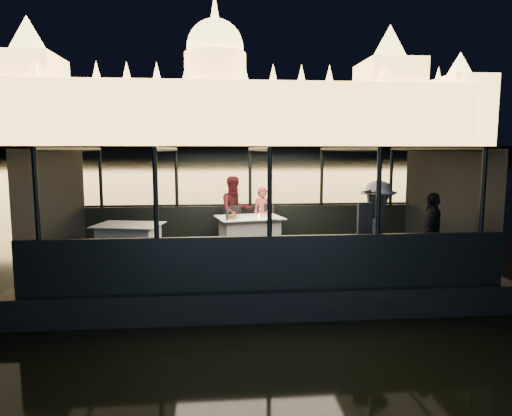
{
  "coord_description": "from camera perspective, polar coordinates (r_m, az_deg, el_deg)",
  "views": [
    {
      "loc": [
        -0.88,
        -9.22,
        2.79
      ],
      "look_at": [
        0.0,
        0.4,
        1.55
      ],
      "focal_mm": 32.0,
      "sensor_mm": 36.0,
      "label": 1
    }
  ],
  "objects": [
    {
      "name": "gunwale_starboard",
      "position": [
        7.5,
        1.68,
        -6.88
      ],
      "size": [
        8.0,
        0.08,
        0.9
      ],
      "primitive_type": "cube",
      "color": "black",
      "rests_on": "boat_deck"
    },
    {
      "name": "chair_port_left",
      "position": [
        10.86,
        -2.98,
        -2.45
      ],
      "size": [
        0.47,
        0.47,
        0.95
      ],
      "primitive_type": "cube",
      "rotation": [
        0.0,
        0.0,
        0.08
      ],
      "color": "black",
      "rests_on": "boat_deck"
    },
    {
      "name": "person_man_maroon",
      "position": [
        11.08,
        -2.67,
        -0.68
      ],
      "size": [
        0.96,
        0.85,
        1.65
      ],
      "primitive_type": "imported",
      "rotation": [
        0.0,
        0.0,
        0.36
      ],
      "color": "#3D1117",
      "rests_on": "boat_deck"
    },
    {
      "name": "person_woman_coral",
      "position": [
        11.13,
        0.87,
        -0.64
      ],
      "size": [
        0.52,
        0.36,
        1.38
      ],
      "primitive_type": "imported",
      "rotation": [
        0.0,
        0.0,
        -0.07
      ],
      "color": "#CF4B4B",
      "rests_on": "boat_deck"
    },
    {
      "name": "river_water",
      "position": [
        89.27,
        -4.68,
        5.49
      ],
      "size": [
        500.0,
        500.0,
        0.0
      ],
      "primitive_type": "plane",
      "color": "black",
      "rests_on": "ground"
    },
    {
      "name": "plate_near",
      "position": [
        10.09,
        2.12,
        -1.33
      ],
      "size": [
        0.24,
        0.24,
        0.01
      ],
      "primitive_type": "cylinder",
      "rotation": [
        0.0,
        0.0,
        -0.11
      ],
      "color": "white",
      "rests_on": "dining_table_central"
    },
    {
      "name": "cabin_glass_starboard",
      "position": [
        7.3,
        1.72,
        1.9
      ],
      "size": [
        8.0,
        0.02,
        1.4
      ],
      "primitive_type": null,
      "color": "#99B2B2",
      "rests_on": "gunwale_starboard"
    },
    {
      "name": "canopy_ribs",
      "position": [
        9.33,
        0.22,
        0.3
      ],
      "size": [
        8.0,
        4.0,
        2.3
      ],
      "primitive_type": null,
      "color": "black",
      "rests_on": "boat_deck"
    },
    {
      "name": "dining_table_central",
      "position": [
        10.45,
        -0.85,
        -3.19
      ],
      "size": [
        1.63,
        1.32,
        0.77
      ],
      "primitive_type": "cube",
      "rotation": [
        0.0,
        0.0,
        0.2
      ],
      "color": "silver",
      "rests_on": "boat_deck"
    },
    {
      "name": "passenger_stripe",
      "position": [
        8.65,
        14.93,
        -2.51
      ],
      "size": [
        0.94,
        1.26,
        1.74
      ],
      "primitive_type": "imported",
      "rotation": [
        0.0,
        0.0,
        1.28
      ],
      "color": "silver",
      "rests_on": "boat_deck"
    },
    {
      "name": "end_wall_fore",
      "position": [
        9.8,
        -23.75,
        0.01
      ],
      "size": [
        0.02,
        4.0,
        2.3
      ],
      "primitive_type": null,
      "color": "black",
      "rests_on": "boat_deck"
    },
    {
      "name": "cabin_roof_glass",
      "position": [
        9.26,
        0.23,
        7.38
      ],
      "size": [
        8.0,
        4.0,
        0.02
      ],
      "primitive_type": null,
      "color": "#99B2B2",
      "rests_on": "boat_deck"
    },
    {
      "name": "wine_bottle",
      "position": [
        9.92,
        -3.64,
        -0.67
      ],
      "size": [
        0.07,
        0.07,
        0.29
      ],
      "primitive_type": "cylinder",
      "rotation": [
        0.0,
        0.0,
        0.13
      ],
      "color": "#163D20",
      "rests_on": "dining_table_central"
    },
    {
      "name": "wine_glass_empty",
      "position": [
        9.97,
        0.07,
        -0.93
      ],
      "size": [
        0.07,
        0.07,
        0.19
      ],
      "primitive_type": null,
      "rotation": [
        0.0,
        0.0,
        0.05
      ],
      "color": "white",
      "rests_on": "dining_table_central"
    },
    {
      "name": "passenger_dark",
      "position": [
        9.08,
        21.15,
        -2.3
      ],
      "size": [
        0.79,
        0.95,
        1.51
      ],
      "primitive_type": "imported",
      "rotation": [
        0.0,
        0.0,
        4.15
      ],
      "color": "black",
      "rests_on": "boat_deck"
    },
    {
      "name": "amber_candle",
      "position": [
        10.19,
        0.36,
        -1.06
      ],
      "size": [
        0.07,
        0.07,
        0.08
      ],
      "primitive_type": "cylinder",
      "rotation": [
        0.0,
        0.0,
        0.25
      ],
      "color": "#FFAF3F",
      "rests_on": "dining_table_central"
    },
    {
      "name": "cabin_glass_port",
      "position": [
        11.27,
        -0.74,
        3.8
      ],
      "size": [
        8.0,
        0.02,
        1.4
      ],
      "primitive_type": null,
      "color": "#99B2B2",
      "rests_on": "gunwale_port"
    },
    {
      "name": "plate_far",
      "position": [
        10.31,
        -1.75,
        -1.15
      ],
      "size": [
        0.23,
        0.23,
        0.01
      ],
      "primitive_type": "cylinder",
      "rotation": [
        0.0,
        0.0,
        -0.03
      ],
      "color": "white",
      "rests_on": "dining_table_central"
    },
    {
      "name": "dining_table_aft",
      "position": [
        10.09,
        -15.59,
        -3.84
      ],
      "size": [
        1.53,
        1.25,
        0.72
      ],
      "primitive_type": "cube",
      "rotation": [
        0.0,
        0.0,
        -0.21
      ],
      "color": "silver",
      "rests_on": "boat_deck"
    },
    {
      "name": "boat_deck",
      "position": [
        9.54,
        0.22,
        -6.69
      ],
      "size": [
        8.0,
        4.0,
        0.04
      ],
      "primitive_type": "cube",
      "color": "black",
      "rests_on": "boat_hull"
    },
    {
      "name": "wine_glass_red",
      "position": [
        10.33,
        0.51,
        -0.64
      ],
      "size": [
        0.07,
        0.07,
        0.2
      ],
      "primitive_type": null,
      "rotation": [
        0.0,
        0.0,
        -0.04
      ],
      "color": "white",
      "rests_on": "dining_table_central"
    },
    {
      "name": "boat_hull",
      "position": [
        9.67,
        0.22,
        -9.45
      ],
      "size": [
        8.6,
        4.4,
        1.0
      ],
      "primitive_type": "cube",
      "color": "black",
      "rests_on": "river_water"
    },
    {
      "name": "bread_basket",
      "position": [
        10.15,
        -3.0,
        -1.11
      ],
      "size": [
        0.29,
        0.29,
        0.09
      ],
      "primitive_type": "cylinder",
      "rotation": [
        0.0,
        0.0,
        -0.41
      ],
      "color": "brown",
      "rests_on": "dining_table_central"
    },
    {
      "name": "end_wall_aft",
      "position": [
        10.49,
        22.53,
        0.52
      ],
      "size": [
        0.02,
        4.0,
        2.3
      ],
      "primitive_type": null,
      "color": "black",
      "rests_on": "boat_deck"
    },
    {
      "name": "parliament_building",
      "position": [
        186.08,
        -5.09,
        15.37
      ],
      "size": [
        220.0,
        32.0,
        60.0
      ],
      "primitive_type": null,
      "color": "#F2D18C",
      "rests_on": "embankment"
    },
    {
      "name": "embankment",
      "position": [
        219.23,
        -5.03,
        6.81
      ],
      "size": [
        400.0,
        140.0,
        6.0
      ],
      "primitive_type": "cube",
      "color": "#423D33",
      "rests_on": "ground"
    },
    {
      "name": "wine_glass_white",
      "position": [
        9.94,
        -2.82,
        -0.96
      ],
      "size": [
        0.07,
        0.07,
        0.18
      ],
      "primitive_type": null,
      "rotation": [
        0.0,
        0.0,
        0.12
      ],
      "color": "silver",
      "rests_on": "dining_table_central"
    },
    {
      "name": "chair_port_right",
      "position": [
        10.92,
        1.28,
        -2.39
      ],
      "size": [
        0.6,
        0.6,
        0.98
      ],
      "primitive_type": "cube",
      "rotation": [
        0.0,
        0.0,
        -0.42
      ],
      "color": "black",
      "rests_on": "boat_deck"
    },
    {
      "name": "gunwale_port",
      "position": [
        11.4,
        -0.73,
        -1.97
      ],
      "size": [
        8.0,
        0.08,
        0.9
      ],
      "primitive_type": "cube",
      "color": "black",
      "rests_on": "boat_deck"
    },
    {
      "name": "coat_stand",
      "position": [
        8.34,
        13.92,
        -2.49
      ],
      "size": [
        0.53,
        0.48,
        1.6
      ],
      "primitive_type": null,
      "rotation": [
        0.0,
        0.0,
        0.33
      ],
      "color": "black",
      "rests_on": "boat_deck"
    }
  ]
}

